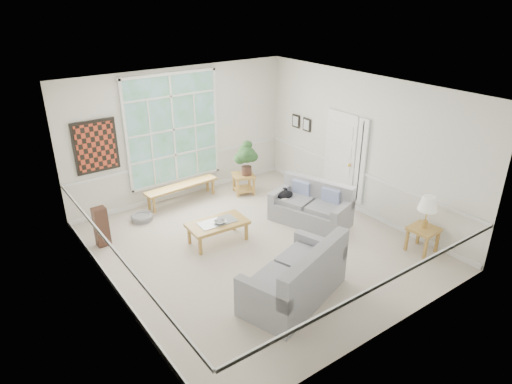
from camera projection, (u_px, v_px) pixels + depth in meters
The scene contains 24 objects.
floor at pixel (258, 246), 8.82m from camera, with size 5.50×6.00×0.01m, color #BAAD9E.
ceiling at pixel (258, 91), 7.57m from camera, with size 5.50×6.00×0.02m, color white.
wall_back at pixel (181, 134), 10.41m from camera, with size 5.50×0.02×3.00m, color silver.
wall_front at pixel (392, 245), 5.98m from camera, with size 5.50×0.02×3.00m, color silver.
wall_left at pixel (108, 216), 6.73m from camera, with size 0.02×6.00×3.00m, color silver.
wall_right at pixel (363, 146), 9.66m from camera, with size 0.02×6.00×3.00m, color silver.
window_back at pixel (173, 130), 10.21m from camera, with size 2.30×0.08×2.40m, color white.
entry_door at pixel (339, 158), 10.27m from camera, with size 0.08×0.90×2.10m, color white.
door_sidelight at pixel (361, 162), 9.76m from camera, with size 0.08×0.26×1.90m, color white.
wall_art at pixel (96, 147), 9.29m from camera, with size 0.90×0.06×1.10m, color maroon.
wall_frame_near at pixel (307, 125), 10.91m from camera, with size 0.04×0.26×0.32m, color black.
wall_frame_far at pixel (296, 121), 11.20m from camera, with size 0.04×0.26×0.32m, color black.
loveseat_right at pixel (311, 204), 9.51m from camera, with size 0.84×1.62×0.88m, color gray.
loveseat_front at pixel (294, 271), 7.18m from camera, with size 1.84×0.95×0.99m, color gray.
coffee_table at pixel (218, 232), 8.88m from camera, with size 1.15×0.63×0.43m, color #AB7F39.
pewter_bowl at pixel (220, 222), 8.74m from camera, with size 0.27×0.27×0.07m, color #949398.
window_bench at pixel (182, 193), 10.56m from camera, with size 1.77×0.34×0.41m, color #AB7F39.
end_table at pixel (244, 184), 10.96m from camera, with size 0.49×0.49×0.49m, color #AB7F39.
houseplant at pixel (246, 158), 10.66m from camera, with size 0.48×0.48×0.82m, color #264C24, non-canonical shape.
side_table at pixel (422, 240), 8.55m from camera, with size 0.49×0.49×0.50m, color #AB7F39.
table_lamp at pixel (427, 212), 8.34m from camera, with size 0.36×0.36×0.62m, color white, non-canonical shape.
pet_bed at pixel (142, 217), 9.76m from camera, with size 0.46×0.46×0.14m, color slate.
floor_speaker at pixel (101, 227), 8.70m from camera, with size 0.25×0.19×0.80m, color #3D251B.
cat at pixel (285, 195), 9.70m from camera, with size 0.38×0.27×0.18m, color black.
Camera 1 is at (-4.47, -6.13, 4.61)m, focal length 32.00 mm.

